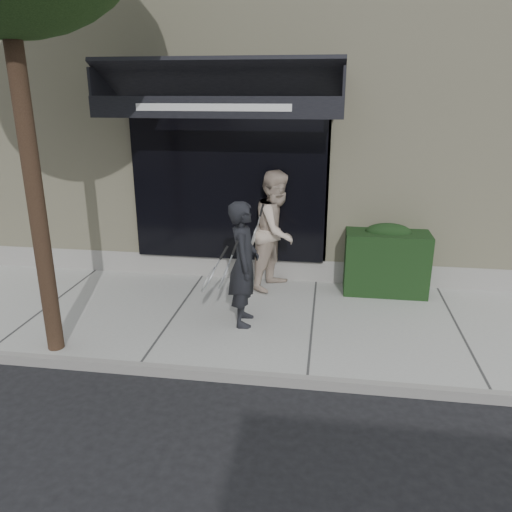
# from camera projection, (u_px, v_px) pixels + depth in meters

# --- Properties ---
(ground) EXTENTS (80.00, 80.00, 0.00)m
(ground) POSITION_uv_depth(u_px,v_px,m) (312.00, 327.00, 7.16)
(ground) COLOR black
(ground) RESTS_ON ground
(sidewalk) EXTENTS (20.00, 3.00, 0.12)m
(sidewalk) POSITION_uv_depth(u_px,v_px,m) (313.00, 323.00, 7.15)
(sidewalk) COLOR #9FA09B
(sidewalk) RESTS_ON ground
(curb) EXTENTS (20.00, 0.10, 0.14)m
(curb) POSITION_uv_depth(u_px,v_px,m) (307.00, 382.00, 5.69)
(curb) COLOR gray
(curb) RESTS_ON ground
(building_facade) EXTENTS (14.30, 8.04, 5.64)m
(building_facade) POSITION_uv_depth(u_px,v_px,m) (325.00, 114.00, 10.96)
(building_facade) COLOR beige
(building_facade) RESTS_ON ground
(hedge) EXTENTS (1.30, 0.70, 1.14)m
(hedge) POSITION_uv_depth(u_px,v_px,m) (386.00, 260.00, 7.98)
(hedge) COLOR black
(hedge) RESTS_ON sidewalk
(pedestrian_front) EXTENTS (0.74, 0.92, 1.74)m
(pedestrian_front) POSITION_uv_depth(u_px,v_px,m) (243.00, 264.00, 6.77)
(pedestrian_front) COLOR black
(pedestrian_front) RESTS_ON sidewalk
(pedestrian_back) EXTENTS (1.06, 1.16, 1.94)m
(pedestrian_back) POSITION_uv_depth(u_px,v_px,m) (277.00, 230.00, 8.04)
(pedestrian_back) COLOR beige
(pedestrian_back) RESTS_ON sidewalk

